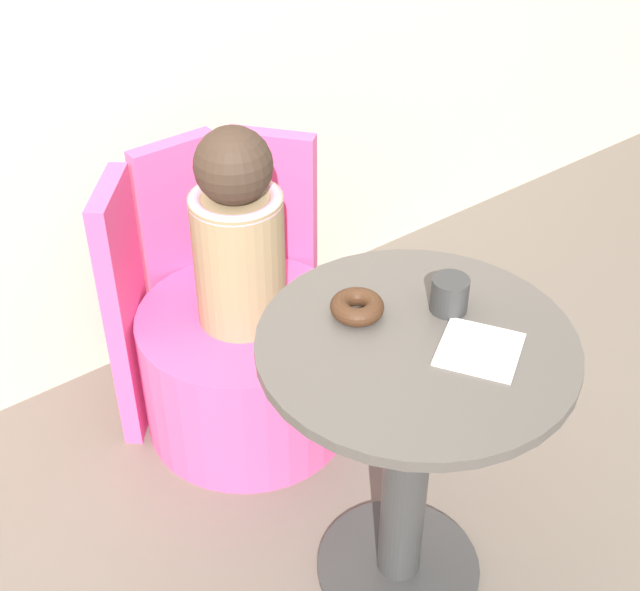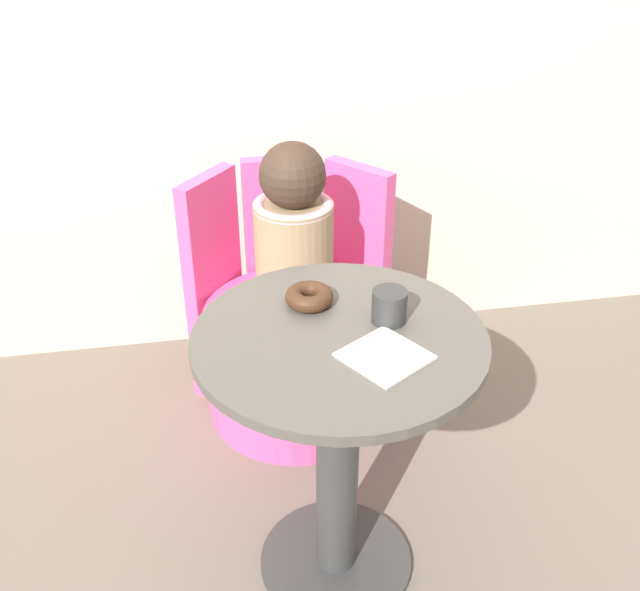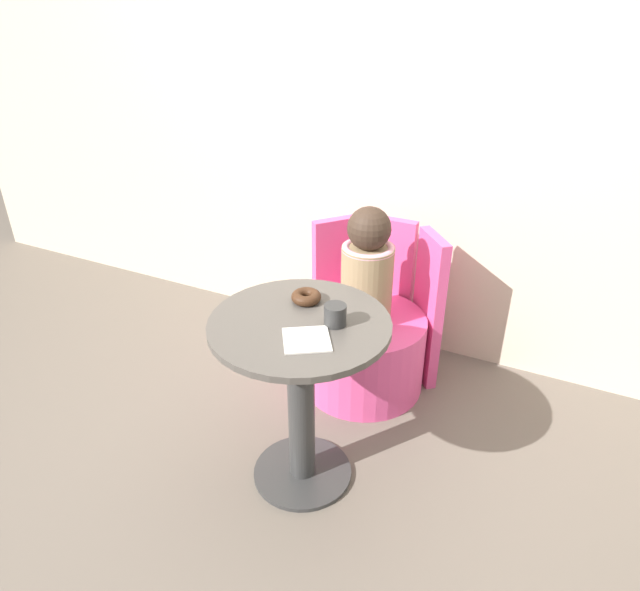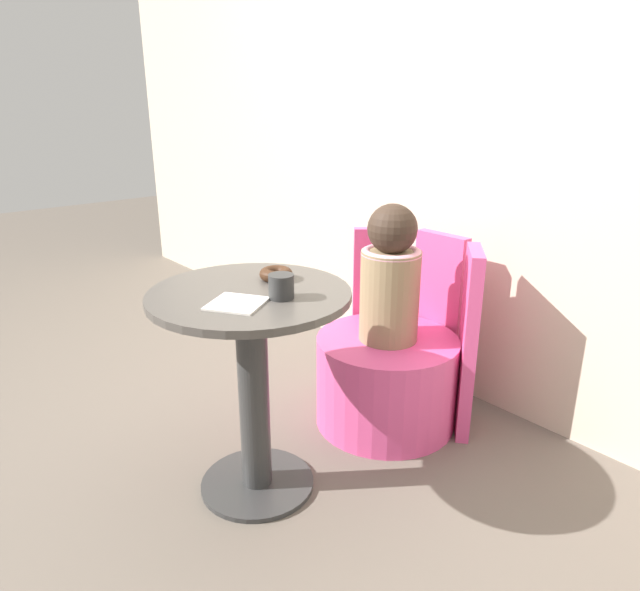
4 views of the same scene
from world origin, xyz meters
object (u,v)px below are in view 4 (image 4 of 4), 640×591
Objects in this scene: cup at (281,286)px; child_figure at (390,277)px; round_table at (252,360)px; donut at (276,274)px; tub_chair at (386,380)px.

child_figure is at bearing 101.27° from cup.
child_figure is (-0.01, 0.65, 0.15)m from round_table.
child_figure reaches higher than round_table.
donut is 1.42× the size of cup.
cup is at bearing -78.73° from child_figure.
round_table is 1.33× the size of child_figure.
round_table is at bearing -72.32° from donut.
donut is (-0.04, -0.52, 0.11)m from child_figure.
round_table is at bearing -89.55° from tub_chair.
donut reaches higher than round_table.
tub_chair is 1.06× the size of child_figure.
cup is (0.12, -0.62, 0.57)m from tub_chair.
tub_chair is at bearing 85.81° from donut.
child_figure is at bearing 85.81° from donut.
tub_chair is at bearing 0.00° from child_figure.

